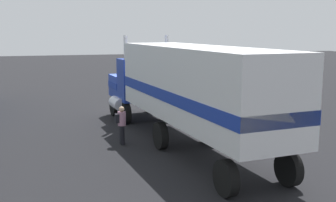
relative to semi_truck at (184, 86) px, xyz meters
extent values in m
plane|color=black|center=(7.04, 0.89, -2.52)|extent=(120.00, 120.00, 0.00)
cube|color=silver|center=(5.89, -2.61, -2.52)|extent=(4.40, 0.42, 0.01)
cube|color=silver|center=(6.82, -5.38, -2.52)|extent=(4.40, 0.43, 0.01)
cube|color=#193399|center=(6.81, 0.63, -0.82)|extent=(2.02, 2.66, 1.20)
cube|color=#193399|center=(5.21, 0.48, -0.32)|extent=(1.63, 2.62, 2.20)
cube|color=silver|center=(7.74, 0.71, -0.82)|extent=(0.27, 2.10, 1.08)
cube|color=#193399|center=(6.81, 0.63, -0.76)|extent=(2.03, 2.70, 0.36)
cylinder|color=silver|center=(4.57, 1.52, 0.28)|extent=(0.18, 0.18, 3.40)
cylinder|color=silver|center=(4.77, -0.67, 0.28)|extent=(0.18, 0.18, 3.40)
cube|color=silver|center=(-1.11, -0.11, 0.23)|extent=(10.70, 3.56, 2.80)
cube|color=#193399|center=(-1.11, -0.11, -0.19)|extent=(10.70, 3.60, 0.44)
cylinder|color=silver|center=(5.51, 1.81, -1.57)|extent=(1.35, 0.76, 0.64)
cylinder|color=black|center=(7.00, 1.75, -1.97)|extent=(1.12, 0.40, 1.10)
cylinder|color=black|center=(7.21, -0.44, -1.97)|extent=(1.12, 0.40, 1.10)
cylinder|color=black|center=(4.71, 1.54, -1.97)|extent=(1.12, 0.40, 1.10)
cylinder|color=black|center=(4.92, -0.65, -1.97)|extent=(1.12, 0.40, 1.10)
cylinder|color=black|center=(-0.21, 1.08, -1.97)|extent=(1.12, 0.40, 1.10)
cylinder|color=black|center=(-0.01, -1.11, -1.97)|extent=(1.12, 0.40, 1.10)
cylinder|color=black|center=(-5.44, 0.59, -1.97)|extent=(1.12, 0.40, 1.10)
cylinder|color=black|center=(-5.24, -1.60, -1.97)|extent=(1.12, 0.40, 1.10)
cylinder|color=black|center=(0.97, 2.44, -2.11)|extent=(0.18, 0.18, 0.82)
cylinder|color=black|center=(0.82, 2.44, -2.11)|extent=(0.18, 0.18, 0.82)
cylinder|color=#A5728C|center=(0.90, 2.44, -1.41)|extent=(0.34, 0.34, 0.58)
sphere|color=tan|center=(0.90, 2.44, -1.01)|extent=(0.23, 0.23, 0.23)
cube|color=black|center=(0.90, 2.64, -1.39)|extent=(0.26, 0.16, 0.36)
camera|label=1|loc=(-15.84, 5.48, 2.22)|focal=44.30mm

